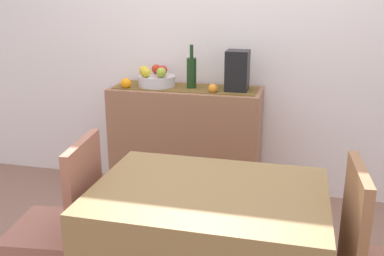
# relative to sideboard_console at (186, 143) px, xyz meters

# --- Properties ---
(room_wall_rear) EXTENTS (6.40, 0.06, 2.70)m
(room_wall_rear) POSITION_rel_sideboard_console_xyz_m (0.23, 0.26, 0.91)
(room_wall_rear) COLOR white
(room_wall_rear) RESTS_ON ground
(sideboard_console) EXTENTS (1.13, 0.42, 0.87)m
(sideboard_console) POSITION_rel_sideboard_console_xyz_m (0.00, 0.00, 0.00)
(sideboard_console) COLOR #956348
(sideboard_console) RESTS_ON ground
(table_runner) EXTENTS (1.06, 0.32, 0.01)m
(table_runner) POSITION_rel_sideboard_console_xyz_m (0.00, 0.00, 0.44)
(table_runner) COLOR brown
(table_runner) RESTS_ON sideboard_console
(fruit_bowl) EXTENTS (0.28, 0.28, 0.08)m
(fruit_bowl) POSITION_rel_sideboard_console_xyz_m (-0.23, 0.00, 0.48)
(fruit_bowl) COLOR silver
(fruit_bowl) RESTS_ON table_runner
(apple_front) EXTENTS (0.07, 0.07, 0.07)m
(apple_front) POSITION_rel_sideboard_console_xyz_m (-0.17, -0.06, 0.56)
(apple_front) COLOR #92B133
(apple_front) RESTS_ON fruit_bowl
(apple_center) EXTENTS (0.07, 0.07, 0.07)m
(apple_center) POSITION_rel_sideboard_console_xyz_m (-0.19, 0.04, 0.56)
(apple_center) COLOR red
(apple_center) RESTS_ON fruit_bowl
(apple_upper) EXTENTS (0.07, 0.07, 0.07)m
(apple_upper) POSITION_rel_sideboard_console_xyz_m (-0.32, -0.02, 0.56)
(apple_upper) COLOR gold
(apple_upper) RESTS_ON fruit_bowl
(apple_rear) EXTENTS (0.07, 0.07, 0.07)m
(apple_rear) POSITION_rel_sideboard_console_xyz_m (-0.26, 0.08, 0.56)
(apple_rear) COLOR red
(apple_rear) RESTS_ON fruit_bowl
(apple_left) EXTENTS (0.07, 0.07, 0.07)m
(apple_left) POSITION_rel_sideboard_console_xyz_m (-0.28, -0.08, 0.55)
(apple_left) COLOR gold
(apple_left) RESTS_ON fruit_bowl
(wine_bottle) EXTENTS (0.07, 0.07, 0.32)m
(wine_bottle) POSITION_rel_sideboard_console_xyz_m (0.04, 0.00, 0.56)
(wine_bottle) COLOR #1A3717
(wine_bottle) RESTS_ON sideboard_console
(coffee_maker) EXTENTS (0.16, 0.18, 0.29)m
(coffee_maker) POSITION_rel_sideboard_console_xyz_m (0.38, 0.00, 0.58)
(coffee_maker) COLOR black
(coffee_maker) RESTS_ON sideboard_console
(orange_loose_mid) EXTENTS (0.07, 0.07, 0.07)m
(orange_loose_mid) POSITION_rel_sideboard_console_xyz_m (0.23, -0.11, 0.47)
(orange_loose_mid) COLOR orange
(orange_loose_mid) RESTS_ON sideboard_console
(orange_loose_end) EXTENTS (0.08, 0.08, 0.08)m
(orange_loose_end) POSITION_rel_sideboard_console_xyz_m (-0.43, -0.11, 0.48)
(orange_loose_end) COLOR orange
(orange_loose_end) RESTS_ON sideboard_console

